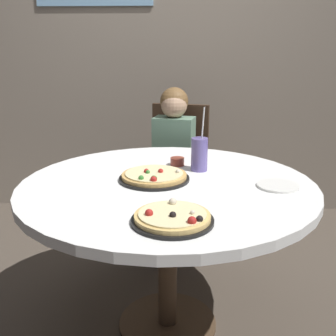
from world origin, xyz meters
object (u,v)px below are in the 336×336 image
at_px(soda_cup, 199,154).
at_px(plate_small, 278,186).
at_px(chair_wooden, 177,166).
at_px(pizza_veggie, 154,176).
at_px(dining_table, 167,200).
at_px(pizza_cheese, 173,218).
at_px(diner_child, 171,180).
at_px(sauce_bowl, 177,162).

bearing_deg(soda_cup, plate_small, -34.46).
bearing_deg(chair_wooden, pizza_veggie, -94.70).
distance_m(dining_table, plate_small, 0.49).
height_order(pizza_cheese, plate_small, pizza_cheese).
bearing_deg(plate_small, dining_table, 174.84).
relative_size(diner_child, pizza_veggie, 3.40).
relative_size(dining_table, sauce_bowl, 18.69).
xyz_separation_m(chair_wooden, diner_child, (-0.04, -0.18, -0.05)).
xyz_separation_m(diner_child, plate_small, (0.49, -0.87, 0.27)).
distance_m(diner_child, pizza_cheese, 1.28).
xyz_separation_m(chair_wooden, pizza_veggie, (-0.08, -0.98, 0.24)).
bearing_deg(chair_wooden, dining_table, -91.10).
relative_size(diner_child, soda_cup, 3.51).
distance_m(dining_table, diner_child, 0.84).
bearing_deg(sauce_bowl, soda_cup, -36.61).
xyz_separation_m(diner_child, pizza_veggie, (-0.05, -0.80, 0.28)).
xyz_separation_m(diner_child, pizza_cheese, (0.05, -1.25, 0.28)).
height_order(diner_child, pizza_veggie, diner_child).
xyz_separation_m(soda_cup, plate_small, (0.33, -0.23, -0.08)).
bearing_deg(diner_child, chair_wooden, 78.85).
relative_size(chair_wooden, soda_cup, 3.09).
relative_size(dining_table, diner_child, 1.21).
distance_m(chair_wooden, sauce_bowl, 0.78).
distance_m(dining_table, pizza_veggie, 0.12).
bearing_deg(plate_small, pizza_veggie, 172.76).
bearing_deg(plate_small, diner_child, 119.58).
bearing_deg(dining_table, pizza_cheese, -84.93).
distance_m(pizza_veggie, sauce_bowl, 0.26).
height_order(dining_table, plate_small, plate_small).
distance_m(dining_table, soda_cup, 0.29).
bearing_deg(chair_wooden, plate_small, -66.39).
xyz_separation_m(sauce_bowl, plate_small, (0.44, -0.31, -0.02)).
height_order(sauce_bowl, plate_small, sauce_bowl).
relative_size(pizza_cheese, soda_cup, 0.93).
bearing_deg(sauce_bowl, chair_wooden, 91.39).
bearing_deg(chair_wooden, diner_child, -101.15).
bearing_deg(soda_cup, pizza_cheese, -100.01).
distance_m(pizza_veggie, soda_cup, 0.27).
bearing_deg(sauce_bowl, pizza_cheese, -89.95).
bearing_deg(pizza_veggie, soda_cup, 37.63).
xyz_separation_m(dining_table, chair_wooden, (0.02, 1.00, -0.13)).
height_order(dining_table, pizza_veggie, pizza_veggie).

